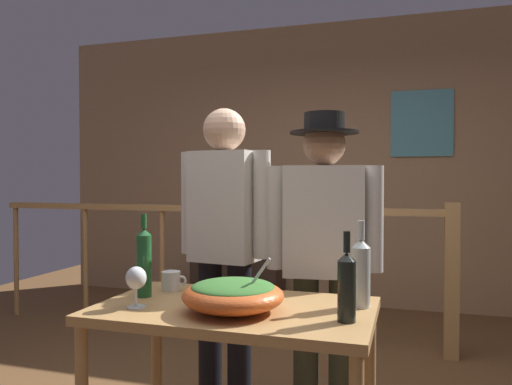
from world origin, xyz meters
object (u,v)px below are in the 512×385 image
serving_table (235,328)px  wine_bottle_green (144,261)px  flat_screen_tv (237,227)px  stair_railing (272,250)px  wine_bottle_clear (361,272)px  salad_bowl (233,294)px  tv_console (238,279)px  mug_white (171,281)px  framed_picture (422,123)px  wine_bottle_dark (347,285)px  person_standing_left (224,236)px  wine_glass (136,280)px  person_standing_right (324,243)px

serving_table → wine_bottle_green: bearing=176.0°
flat_screen_tv → serving_table: bearing=-70.7°
stair_railing → wine_bottle_clear: stair_railing is taller
flat_screen_tv → salad_bowl: flat_screen_tv is taller
tv_console → mug_white: (0.60, -2.66, 0.55)m
stair_railing → framed_picture: bearing=48.1°
tv_console → wine_bottle_dark: size_ratio=2.71×
tv_console → person_standing_left: person_standing_left is taller
person_standing_left → stair_railing: bearing=-79.0°
stair_railing → wine_glass: stair_railing is taller
serving_table → stair_railing: bearing=100.9°
wine_bottle_clear → mug_white: bearing=176.9°
wine_bottle_dark → serving_table: bearing=168.5°
framed_picture → salad_bowl: 3.46m
flat_screen_tv → framed_picture: bearing=10.3°
wine_bottle_dark → mug_white: (-0.85, 0.28, -0.09)m
stair_railing → salad_bowl: bearing=-78.9°
tv_console → wine_bottle_dark: wine_bottle_dark is taller
stair_railing → serving_table: 1.89m
flat_screen_tv → person_standing_right: bearing=-60.6°
wine_bottle_dark → person_standing_left: size_ratio=0.20×
tv_console → wine_bottle_dark: (1.45, -2.94, 0.64)m
wine_bottle_green → person_standing_left: person_standing_left is taller
wine_bottle_dark → wine_bottle_clear: wine_bottle_clear is taller
serving_table → person_standing_right: person_standing_right is taller
framed_picture → wine_bottle_clear: 3.15m
person_standing_right → flat_screen_tv: bearing=-67.7°
serving_table → person_standing_right: 0.71m
tv_console → wine_bottle_green: (0.54, -2.81, 0.66)m
person_standing_left → person_standing_right: person_standing_left is taller
wine_bottle_green → person_standing_right: 0.90m
salad_bowl → wine_bottle_green: wine_bottle_green is taller
tv_console → wine_bottle_green: bearing=-79.0°
wine_bottle_green → flat_screen_tv: bearing=101.1°
wine_glass → person_standing_left: (0.10, 0.74, 0.10)m
mug_white → wine_bottle_clear: bearing=-3.1°
flat_screen_tv → wine_bottle_green: size_ratio=1.89×
wine_bottle_green → wine_bottle_dark: bearing=-7.9°
flat_screen_tv → wine_bottle_green: 2.84m
flat_screen_tv → wine_bottle_dark: bearing=-63.5°
person_standing_left → tv_console: bearing=-65.3°
wine_glass → person_standing_right: person_standing_right is taller
serving_table → wine_bottle_clear: size_ratio=3.20×
wine_glass → wine_bottle_green: 0.20m
serving_table → person_standing_right: bearing=65.3°
tv_console → wine_bottle_dark: bearing=-63.7°
stair_railing → flat_screen_tv: size_ratio=5.62×
salad_bowl → wine_glass: 0.40m
tv_console → wine_bottle_clear: size_ratio=2.55×
wine_bottle_dark → wine_bottle_green: bearing=172.1°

